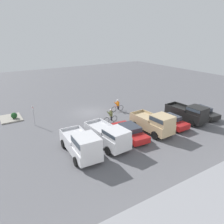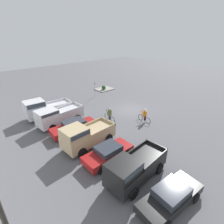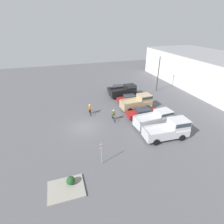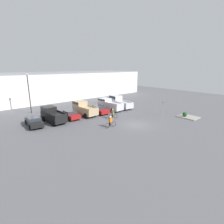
{
  "view_description": "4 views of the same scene",
  "coord_description": "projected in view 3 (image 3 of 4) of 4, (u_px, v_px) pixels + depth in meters",
  "views": [
    {
      "loc": [
        12.09,
        24.91,
        10.19
      ],
      "look_at": [
        -0.88,
        4.19,
        1.2
      ],
      "focal_mm": 35.0,
      "sensor_mm": 36.0,
      "label": 1
    },
    {
      "loc": [
        -14.44,
        16.44,
        9.56
      ],
      "look_at": [
        -0.88,
        4.19,
        1.2
      ],
      "focal_mm": 28.0,
      "sensor_mm": 36.0,
      "label": 2
    },
    {
      "loc": [
        20.26,
        -2.57,
        12.71
      ],
      "look_at": [
        -0.88,
        4.19,
        1.2
      ],
      "focal_mm": 28.0,
      "sensor_mm": 36.0,
      "label": 3
    },
    {
      "loc": [
        -18.12,
        -16.1,
        8.2
      ],
      "look_at": [
        -0.88,
        4.19,
        1.2
      ],
      "focal_mm": 28.0,
      "sensor_mm": 36.0,
      "label": 4
    }
  ],
  "objects": [
    {
      "name": "shrub",
      "position": [
        71.0,
        180.0,
        15.06
      ],
      "size": [
        0.74,
        0.74,
        0.74
      ],
      "color": "#1E4C23",
      "rests_on": "curb_island"
    },
    {
      "name": "lamppost",
      "position": [
        159.0,
        71.0,
        34.3
      ],
      "size": [
        0.36,
        0.36,
        6.99
      ],
      "color": "#2D2823",
      "rests_on": "ground_plane"
    },
    {
      "name": "ground_plane",
      "position": [
        85.0,
        127.0,
        23.67
      ],
      "size": [
        80.0,
        80.0,
        0.0
      ],
      "primitive_type": "plane",
      "color": "#56565B"
    },
    {
      "name": "fire_lane_sign",
      "position": [
        101.0,
        152.0,
        16.91
      ],
      "size": [
        0.08,
        0.3,
        2.5
      ],
      "color": "#9E9EA3",
      "rests_on": "ground_plane"
    },
    {
      "name": "pickup_truck_2",
      "position": [
        155.0,
        119.0,
        23.42
      ],
      "size": [
        2.47,
        5.33,
        2.13
      ],
      "color": "silver",
      "rests_on": "ground_plane"
    },
    {
      "name": "pickup_truck_1",
      "position": [
        138.0,
        102.0,
        28.14
      ],
      "size": [
        2.44,
        5.06,
        2.31
      ],
      "color": "tan",
      "rests_on": "ground_plane"
    },
    {
      "name": "curb_island",
      "position": [
        66.0,
        189.0,
        14.83
      ],
      "size": [
        2.44,
        3.03,
        0.15
      ],
      "primitive_type": "cube",
      "color": "gray",
      "rests_on": "ground_plane"
    },
    {
      "name": "sedan_0",
      "position": [
        119.0,
        88.0,
        35.36
      ],
      "size": [
        2.2,
        4.59,
        1.32
      ],
      "color": "black",
      "rests_on": "ground_plane"
    },
    {
      "name": "cyclist_1",
      "position": [
        90.0,
        109.0,
        26.63
      ],
      "size": [
        1.86,
        0.46,
        1.67
      ],
      "color": "black",
      "rests_on": "ground_plane"
    },
    {
      "name": "sedan_1",
      "position": [
        130.0,
        99.0,
        30.64
      ],
      "size": [
        1.92,
        4.27,
        1.32
      ],
      "color": "maroon",
      "rests_on": "ground_plane"
    },
    {
      "name": "sedan_2",
      "position": [
        143.0,
        113.0,
        25.85
      ],
      "size": [
        2.23,
        4.87,
        1.35
      ],
      "color": "maroon",
      "rests_on": "ground_plane"
    },
    {
      "name": "cyclist_0",
      "position": [
        113.0,
        115.0,
        24.98
      ],
      "size": [
        1.85,
        0.46,
        1.71
      ],
      "color": "black",
      "rests_on": "ground_plane"
    },
    {
      "name": "pickup_truck_3",
      "position": [
        170.0,
        129.0,
        21.06
      ],
      "size": [
        2.44,
        5.54,
        2.36
      ],
      "color": "silver",
      "rests_on": "ground_plane"
    },
    {
      "name": "pickup_truck_0",
      "position": [
        124.0,
        91.0,
        32.85
      ],
      "size": [
        2.35,
        5.07,
        2.17
      ],
      "color": "black",
      "rests_on": "ground_plane"
    }
  ]
}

